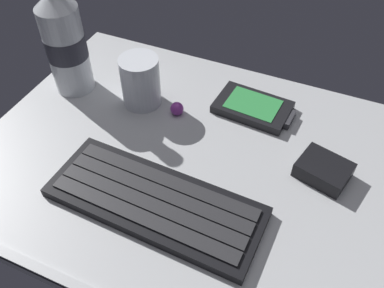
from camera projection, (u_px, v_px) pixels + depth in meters
The scene contains 7 objects.
ground_plane at pixel (191, 163), 60.73cm from camera, with size 64.00×48.00×2.80cm.
keyboard at pixel (155, 201), 53.80cm from camera, with size 29.43×12.19×1.70cm.
handheld_device at pixel (254, 107), 66.83cm from camera, with size 13.21×8.51×1.50cm.
juice_cup at pixel (141, 83), 66.14cm from camera, with size 6.40×6.40×8.50cm.
water_bottle at pixel (65, 42), 65.24cm from camera, with size 6.73×6.73×20.80cm.
charger_block at pixel (324, 170), 57.02cm from camera, with size 7.00×5.60×2.40cm, color black.
trackball_mouse at pixel (177, 109), 66.05cm from camera, with size 2.20×2.20×2.20cm, color purple.
Camera 1 is at (15.98, -36.50, 45.13)cm, focal length 38.00 mm.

